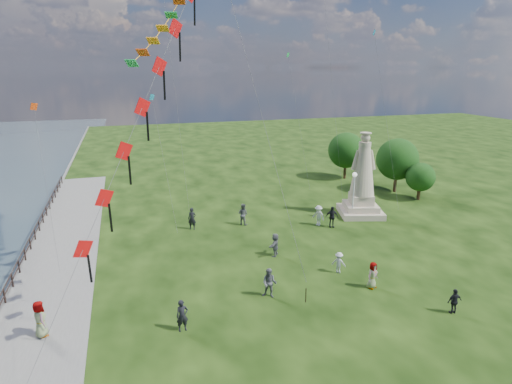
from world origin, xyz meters
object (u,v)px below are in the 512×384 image
object	(u,v)px
person_0	(182,316)
person_8	(318,215)
person_3	(454,301)
person_11	(275,245)
person_4	(373,275)
person_1	(269,283)
person_10	(40,321)
person_2	(339,263)
statue	(362,185)
person_9	(332,217)
person_6	(192,219)
lamppost	(354,186)
person_7	(243,214)

from	to	relation	value
person_0	person_8	bearing A→B (deg)	34.65
person_3	person_8	bearing A→B (deg)	-82.58
person_11	person_4	bearing A→B (deg)	69.62
person_1	person_10	distance (m)	12.39
person_4	person_10	xyz separation A→B (m)	(-18.88, 0.51, 0.11)
person_0	person_2	xyz separation A→B (m)	(10.94, 3.52, -0.15)
statue	person_0	xyz separation A→B (m)	(-18.52, -13.55, -2.05)
statue	person_0	size ratio (longest dim) A/B	4.43
person_9	person_10	distance (m)	23.52
person_9	person_11	xyz separation A→B (m)	(-6.64, -4.05, -0.07)
person_4	person_8	bearing A→B (deg)	59.80
person_3	person_10	size ratio (longest dim) A/B	0.77
person_6	person_10	bearing A→B (deg)	-104.39
person_10	person_0	bearing A→B (deg)	-125.08
lamppost	person_4	size ratio (longest dim) A/B	2.57
person_3	person_11	world-z (taller)	person_11
person_0	person_2	distance (m)	11.49
person_1	person_3	world-z (taller)	person_1
person_1	statue	bearing A→B (deg)	75.81
person_1	person_6	bearing A→B (deg)	135.67
lamppost	person_4	distance (m)	12.83
lamppost	person_6	xyz separation A→B (m)	(-14.22, 1.91, -2.24)
statue	person_4	bearing A→B (deg)	-101.37
person_10	person_11	distance (m)	15.82
person_2	person_11	world-z (taller)	person_11
person_0	person_11	world-z (taller)	person_0
person_8	person_9	xyz separation A→B (m)	(0.90, -0.75, 0.04)
person_8	person_2	bearing A→B (deg)	-47.05
person_9	person_3	bearing A→B (deg)	-78.45
person_10	person_11	bearing A→B (deg)	-91.14
person_1	person_2	distance (m)	5.74
person_4	person_9	world-z (taller)	person_9
person_6	person_2	bearing A→B (deg)	-30.75
person_2	person_3	xyz separation A→B (m)	(3.79, -6.40, 0.02)
person_3	person_6	distance (m)	21.02
statue	person_9	world-z (taller)	statue
person_6	person_7	xyz separation A→B (m)	(4.44, -0.15, 0.00)
person_7	person_8	world-z (taller)	person_7
person_0	person_9	size ratio (longest dim) A/B	0.93
person_1	person_9	world-z (taller)	person_9
person_3	person_8	distance (m)	15.07
statue	person_2	xyz separation A→B (m)	(-7.58, -10.03, -2.19)
person_2	person_7	world-z (taller)	person_7
person_1	person_11	bearing A→B (deg)	100.94
person_9	person_10	xyz separation A→B (m)	(-21.36, -9.86, 0.04)
person_0	person_1	xyz separation A→B (m)	(5.45, 1.86, 0.05)
person_0	statue	bearing A→B (deg)	28.93
person_6	person_8	size ratio (longest dim) A/B	1.05
statue	person_9	distance (m)	5.04
person_4	person_9	xyz separation A→B (m)	(2.48, 10.36, 0.08)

